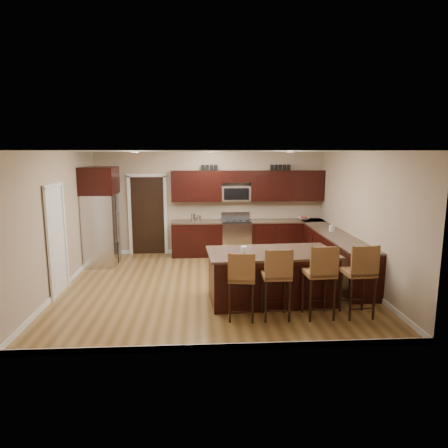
{
  "coord_description": "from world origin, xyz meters",
  "views": [
    {
      "loc": [
        -0.27,
        -7.81,
        2.67
      ],
      "look_at": [
        0.23,
        0.4,
        1.2
      ],
      "focal_mm": 32.0,
      "sensor_mm": 36.0,
      "label": 1
    }
  ],
  "objects": [
    {
      "name": "stool_left",
      "position": [
        0.38,
        -1.75,
        0.71
      ],
      "size": [
        0.48,
        0.48,
        1.13
      ],
      "rotation": [
        0.0,
        0.0,
        -0.14
      ],
      "color": "olive",
      "rests_on": "floor"
    },
    {
      "name": "canister_short",
      "position": [
        -0.3,
        2.45,
        0.99
      ],
      "size": [
        0.11,
        0.11,
        0.15
      ],
      "primitive_type": "cylinder",
      "color": "silver",
      "rests_on": "base_cabinets"
    },
    {
      "name": "upper_cabinets",
      "position": [
        1.04,
        2.58,
        1.84
      ],
      "size": [
        4.0,
        0.33,
        0.8
      ],
      "color": "black",
      "rests_on": "wall_back"
    },
    {
      "name": "letter_decor",
      "position": [
        0.9,
        2.58,
        2.29
      ],
      "size": [
        2.2,
        0.03,
        0.15
      ],
      "primitive_type": null,
      "color": "black",
      "rests_on": "upper_cabinets"
    },
    {
      "name": "stool_mid",
      "position": [
        0.95,
        -1.75,
        0.74
      ],
      "size": [
        0.45,
        0.45,
        1.19
      ],
      "rotation": [
        0.0,
        0.0,
        -0.01
      ],
      "color": "olive",
      "rests_on": "floor"
    },
    {
      "name": "island_jar",
      "position": [
        0.51,
        -0.9,
        0.97
      ],
      "size": [
        0.1,
        0.1,
        0.1
      ],
      "primitive_type": "cylinder",
      "color": "white",
      "rests_on": "island"
    },
    {
      "name": "microwave",
      "position": [
        0.68,
        2.6,
        1.62
      ],
      "size": [
        0.76,
        0.31,
        0.4
      ],
      "primitive_type": "cube",
      "color": "silver",
      "rests_on": "upper_cabinets"
    },
    {
      "name": "wall_right",
      "position": [
        3.0,
        0.0,
        1.35
      ],
      "size": [
        0.0,
        5.5,
        5.5
      ],
      "primitive_type": "plane",
      "rotation": [
        1.57,
        0.0,
        -1.57
      ],
      "color": "tan",
      "rests_on": "floor"
    },
    {
      "name": "pantry_door",
      "position": [
        -2.98,
        -0.3,
        1.02
      ],
      "size": [
        0.03,
        0.8,
        2.04
      ],
      "primitive_type": "cube",
      "color": "white",
      "rests_on": "floor"
    },
    {
      "name": "floor_mat",
      "position": [
        0.66,
        1.72,
        0.01
      ],
      "size": [
        1.03,
        0.81,
        0.01
      ],
      "primitive_type": "cube",
      "rotation": [
        0.0,
        0.0,
        -0.26
      ],
      "color": "brown",
      "rests_on": "floor"
    },
    {
      "name": "doorway",
      "position": [
        -1.65,
        2.73,
        1.03
      ],
      "size": [
        0.85,
        0.03,
        2.06
      ],
      "primitive_type": "cube",
      "color": "black",
      "rests_on": "floor"
    },
    {
      "name": "canister_tall",
      "position": [
        -0.45,
        2.45,
        1.02
      ],
      "size": [
        0.12,
        0.12,
        0.19
      ],
      "primitive_type": "cylinder",
      "color": "silver",
      "rests_on": "base_cabinets"
    },
    {
      "name": "floor",
      "position": [
        0.0,
        0.0,
        0.0
      ],
      "size": [
        6.0,
        6.0,
        0.0
      ],
      "primitive_type": "plane",
      "color": "olive",
      "rests_on": "ground"
    },
    {
      "name": "stool_extra",
      "position": [
        2.31,
        -1.75,
        0.77
      ],
      "size": [
        0.48,
        0.48,
        1.23
      ],
      "rotation": [
        0.0,
        0.0,
        0.05
      ],
      "color": "olive",
      "rests_on": "floor"
    },
    {
      "name": "soap_bottle",
      "position": [
        2.7,
        0.87,
        1.02
      ],
      "size": [
        0.1,
        0.1,
        0.2
      ],
      "primitive_type": "imported",
      "rotation": [
        0.0,
        0.0,
        0.09
      ],
      "color": "#B2B2B2",
      "rests_on": "base_cabinets"
    },
    {
      "name": "wall_left",
      "position": [
        -3.0,
        0.0,
        1.35
      ],
      "size": [
        0.0,
        5.5,
        5.5
      ],
      "primitive_type": "plane",
      "rotation": [
        1.57,
        0.0,
        1.57
      ],
      "color": "tan",
      "rests_on": "floor"
    },
    {
      "name": "range",
      "position": [
        0.68,
        2.45,
        0.47
      ],
      "size": [
        0.76,
        0.64,
        1.11
      ],
      "color": "silver",
      "rests_on": "floor"
    },
    {
      "name": "base_cabinets",
      "position": [
        1.9,
        1.45,
        0.46
      ],
      "size": [
        4.02,
        3.96,
        0.92
      ],
      "color": "black",
      "rests_on": "floor"
    },
    {
      "name": "island",
      "position": [
        1.01,
        -0.9,
        0.43
      ],
      "size": [
        2.35,
        1.33,
        0.92
      ],
      "rotation": [
        0.0,
        0.0,
        0.06
      ],
      "color": "black",
      "rests_on": "floor"
    },
    {
      "name": "ceiling",
      "position": [
        0.0,
        0.0,
        2.7
      ],
      "size": [
        6.0,
        6.0,
        0.0
      ],
      "primitive_type": "plane",
      "rotation": [
        3.14,
        0.0,
        0.0
      ],
      "color": "silver",
      "rests_on": "wall_back"
    },
    {
      "name": "stool_right",
      "position": [
        1.66,
        -1.75,
        0.77
      ],
      "size": [
        0.48,
        0.48,
        1.23
      ],
      "rotation": [
        0.0,
        0.0,
        0.05
      ],
      "color": "olive",
      "rests_on": "floor"
    },
    {
      "name": "wall_back",
      "position": [
        0.0,
        2.75,
        1.35
      ],
      "size": [
        6.0,
        0.0,
        6.0
      ],
      "primitive_type": "plane",
      "rotation": [
        1.57,
        0.0,
        0.0
      ],
      "color": "tan",
      "rests_on": "floor"
    },
    {
      "name": "refrigerator",
      "position": [
        -2.62,
        1.7,
        1.21
      ],
      "size": [
        0.79,
        0.92,
        2.35
      ],
      "color": "silver",
      "rests_on": "floor"
    },
    {
      "name": "fruit_bowl",
      "position": [
        2.47,
        2.45,
        0.96
      ],
      "size": [
        0.39,
        0.39,
        0.07
      ],
      "primitive_type": "imported",
      "rotation": [
        0.0,
        0.0,
        0.37
      ],
      "color": "silver",
      "rests_on": "base_cabinets"
    }
  ]
}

